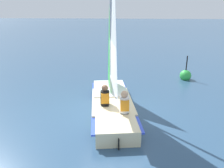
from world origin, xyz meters
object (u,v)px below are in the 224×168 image
object	(u,v)px
sailboat_main	(112,92)
sailor_helm	(105,100)
buoy_marker	(185,75)
sailor_crew	(124,107)

from	to	relation	value
sailboat_main	sailor_helm	xyz separation A→B (m)	(0.46, -0.17, -0.14)
sailboat_main	buoy_marker	xyz separation A→B (m)	(-4.63, 3.21, -0.54)
sailor_crew	buoy_marker	xyz separation A→B (m)	(-5.56, 2.67, -0.40)
sailor_helm	buoy_marker	size ratio (longest dim) A/B	0.85
sailor_helm	sailor_crew	bearing A→B (deg)	-137.47
sailor_helm	sailor_crew	world-z (taller)	same
sailboat_main	buoy_marker	world-z (taller)	sailboat_main
sailor_crew	buoy_marker	size ratio (longest dim) A/B	0.85
sailboat_main	sailor_crew	xyz separation A→B (m)	(0.93, 0.54, -0.14)
sailor_crew	buoy_marker	distance (m)	6.18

